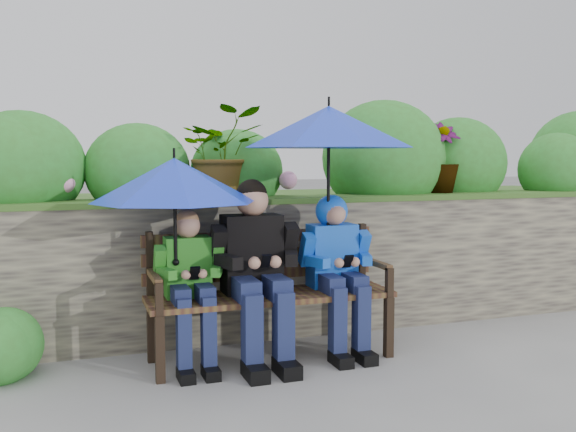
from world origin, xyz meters
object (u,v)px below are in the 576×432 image
object	(u,v)px
park_bench	(268,285)
umbrella_right	(329,127)
umbrella_left	(174,180)
boy_middle	(256,264)
boy_right	(337,260)
boy_left	(190,279)

from	to	relation	value
park_bench	umbrella_right	xyz separation A→B (m)	(0.42, -0.02, 1.04)
park_bench	umbrella_left	world-z (taller)	umbrella_left
boy_middle	boy_right	size ratio (longest dim) A/B	1.11
boy_left	umbrella_right	distance (m)	1.35
park_bench	umbrella_left	distance (m)	0.94
boy_left	boy_middle	world-z (taller)	boy_middle
boy_left	park_bench	bearing A→B (deg)	6.85
boy_left	boy_right	xyz separation A→B (m)	(1.00, 0.01, 0.07)
park_bench	boy_right	world-z (taller)	boy_right
umbrella_left	umbrella_right	xyz separation A→B (m)	(1.04, 0.04, 0.34)
boy_left	boy_right	world-z (taller)	boy_right
park_bench	boy_right	size ratio (longest dim) A/B	1.51
boy_middle	umbrella_right	world-z (taller)	umbrella_right
boy_middle	boy_right	xyz separation A→B (m)	(0.57, 0.02, -0.01)
boy_left	umbrella_right	size ratio (longest dim) A/B	0.87
boy_right	umbrella_left	world-z (taller)	umbrella_left
umbrella_right	boy_middle	bearing A→B (deg)	-173.50
boy_left	boy_middle	xyz separation A→B (m)	(0.42, -0.02, 0.08)
boy_right	boy_left	bearing A→B (deg)	-179.71
umbrella_right	boy_left	bearing A→B (deg)	-177.53
boy_left	boy_right	bearing A→B (deg)	0.29
boy_middle	umbrella_right	bearing A→B (deg)	6.50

